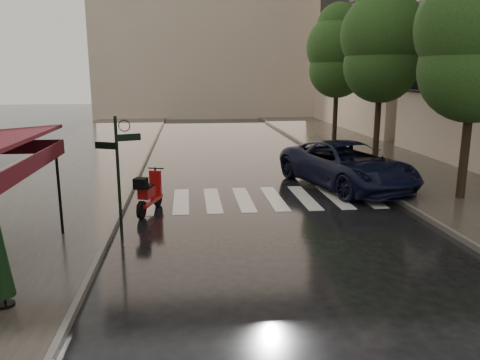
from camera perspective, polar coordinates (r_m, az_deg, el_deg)
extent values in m
plane|color=black|center=(10.07, -9.57, -11.64)|extent=(120.00, 120.00, 0.00)
cube|color=#38332D|center=(22.15, -19.67, 1.43)|extent=(6.00, 60.00, 0.12)
cube|color=#38332D|center=(23.60, 17.79, 2.22)|extent=(5.50, 60.00, 0.12)
cube|color=#595651|center=(21.64, -11.79, 1.70)|extent=(0.12, 60.00, 0.16)
cube|color=#595651|center=(22.60, 11.29, 2.18)|extent=(0.12, 60.00, 0.16)
cube|color=silver|center=(15.77, -11.00, -2.63)|extent=(0.50, 3.20, 0.01)
cube|color=silver|center=(15.71, -7.18, -2.55)|extent=(0.50, 3.20, 0.01)
cube|color=silver|center=(15.73, -3.35, -2.45)|extent=(0.50, 3.20, 0.01)
cube|color=silver|center=(15.82, 0.45, -2.34)|extent=(0.50, 3.20, 0.01)
cube|color=silver|center=(15.97, 4.20, -2.23)|extent=(0.50, 3.20, 0.01)
cube|color=silver|center=(16.19, 7.85, -2.11)|extent=(0.50, 3.20, 0.01)
cube|color=silver|center=(16.48, 11.40, -1.98)|extent=(0.50, 3.20, 0.01)
cube|color=silver|center=(16.83, 14.81, -1.85)|extent=(0.50, 3.20, 0.01)
cube|color=#3E0813|center=(9.38, -25.83, 0.54)|extent=(0.04, 7.00, 0.35)
cylinder|color=black|center=(12.67, -21.19, -1.04)|extent=(0.07, 0.07, 2.35)
cylinder|color=black|center=(12.56, -14.60, 0.50)|extent=(0.08, 0.08, 3.10)
cube|color=black|center=(12.36, -13.48, 5.07)|extent=(0.62, 0.26, 0.18)
cube|color=black|center=(12.47, -16.09, 4.06)|extent=(0.56, 0.29, 0.18)
cube|color=#C1AC93|center=(38.92, 18.87, 19.68)|extent=(8.00, 16.00, 18.50)
cube|color=#C1AC93|center=(47.58, -3.72, 19.83)|extent=(22.00, 6.00, 20.00)
cylinder|color=black|center=(16.87, 25.90, 5.09)|extent=(0.28, 0.28, 4.26)
sphere|color=#173C15|center=(16.77, 26.59, 12.04)|extent=(3.40, 3.40, 3.40)
sphere|color=#173C15|center=(16.83, 27.05, 16.42)|extent=(3.80, 3.80, 3.80)
cylinder|color=black|center=(23.02, 16.46, 7.84)|extent=(0.28, 0.28, 4.48)
sphere|color=#173C15|center=(22.95, 16.81, 13.22)|extent=(3.40, 3.40, 3.40)
sphere|color=#173C15|center=(23.01, 17.03, 16.60)|extent=(3.80, 3.80, 3.80)
sphere|color=#173C15|center=(23.15, 17.25, 19.75)|extent=(2.60, 2.60, 2.60)
cylinder|color=black|center=(29.64, 11.58, 8.98)|extent=(0.28, 0.28, 4.37)
sphere|color=#173C15|center=(29.59, 11.76, 13.05)|extent=(3.40, 3.40, 3.40)
sphere|color=#173C15|center=(29.63, 11.88, 15.61)|extent=(3.80, 3.80, 3.80)
sphere|color=#173C15|center=(29.73, 12.00, 18.01)|extent=(2.60, 2.60, 2.60)
cylinder|color=black|center=(13.96, -11.92, -3.59)|extent=(0.26, 0.54, 0.53)
cylinder|color=black|center=(15.20, -9.98, -2.16)|extent=(0.26, 0.54, 0.53)
cube|color=maroon|center=(14.58, -10.88, -2.48)|extent=(0.71, 1.47, 0.11)
cube|color=maroon|center=(14.24, -11.33, -1.47)|extent=(0.49, 0.68, 0.31)
cube|color=maroon|center=(14.93, -10.27, -0.42)|extent=(0.38, 0.23, 0.83)
cylinder|color=black|center=(14.93, -10.20, 1.41)|extent=(0.50, 0.18, 0.04)
cube|color=black|center=(13.79, -12.01, -0.41)|extent=(0.43, 0.42, 0.31)
imported|color=black|center=(17.83, 12.89, 1.81)|extent=(4.44, 6.61, 1.68)
cylinder|color=black|center=(9.53, -26.66, -13.40)|extent=(0.32, 0.32, 0.05)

